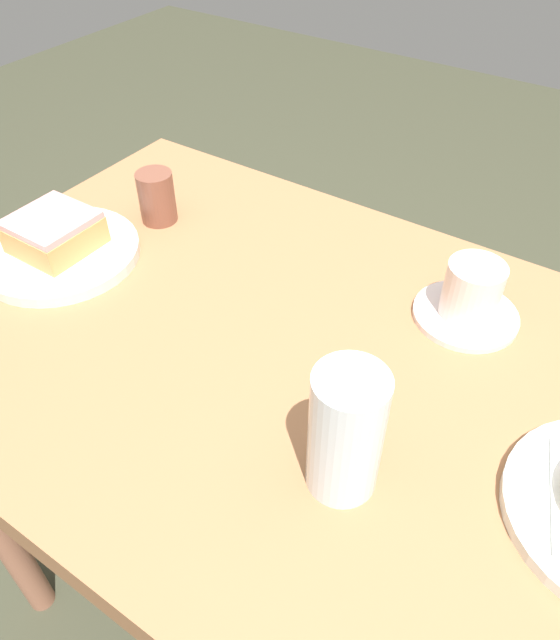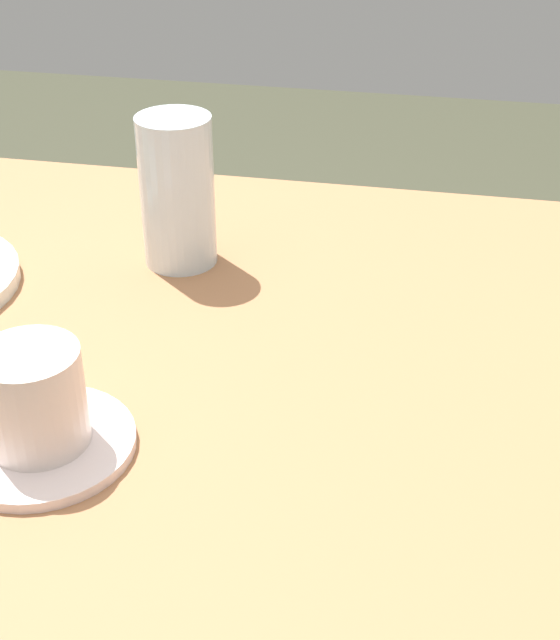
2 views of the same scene
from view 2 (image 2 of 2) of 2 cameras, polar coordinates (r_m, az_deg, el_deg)
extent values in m
cube|color=#A06944|center=(0.75, -1.34, -2.52)|extent=(1.05, 0.65, 0.05)
cylinder|color=silver|center=(0.83, -6.43, 7.98)|extent=(0.07, 0.07, 0.14)
cylinder|color=silver|center=(0.64, -14.65, -7.51)|extent=(0.13, 0.13, 0.01)
cylinder|color=silver|center=(0.62, -15.13, -4.70)|extent=(0.07, 0.07, 0.07)
cylinder|color=black|center=(0.60, -15.54, -2.30)|extent=(0.06, 0.06, 0.00)
camera|label=1|loc=(1.09, -10.64, 36.39)|focal=33.97mm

